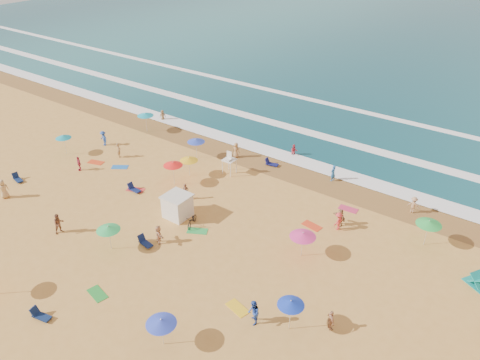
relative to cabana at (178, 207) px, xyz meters
The scene contains 13 objects.
ground 1.13m from the cabana, 24.01° to the left, with size 220.00×220.00×0.00m, color gold.
ocean 84.22m from the cabana, 89.68° to the left, with size 220.00×140.00×0.18m, color #0C4756.
wet_sand 12.76m from the cabana, 87.87° to the left, with size 220.00×220.00×0.00m, color olive.
surf_foam 21.55m from the cabana, 88.74° to the left, with size 200.00×18.70×0.05m.
cabana is the anchor object (origin of this frame).
cabana_roof 1.06m from the cabana, ahead, with size 2.20×2.20×0.12m, color silver.
bicycle 1.99m from the cabana, ahead, with size 0.65×1.86×0.98m, color black.
lifeguard_stand 8.84m from the cabana, 95.93° to the left, with size 1.20×1.20×2.10m, color white, non-canonical shape.
beach_umbrellas 2.01m from the cabana, ahead, with size 52.44×28.84×0.78m.
loungers 7.24m from the cabana, 18.08° to the right, with size 51.80×27.63×0.34m.
towels 2.07m from the cabana, 120.17° to the right, with size 39.74×24.28×0.03m.
popup_tents 23.31m from the cabana, ahead, with size 3.05×14.21×1.20m.
beachgoers 3.29m from the cabana, 85.28° to the left, with size 34.16×24.56×2.14m.
Camera 1 is at (23.79, -24.62, 23.58)m, focal length 35.00 mm.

